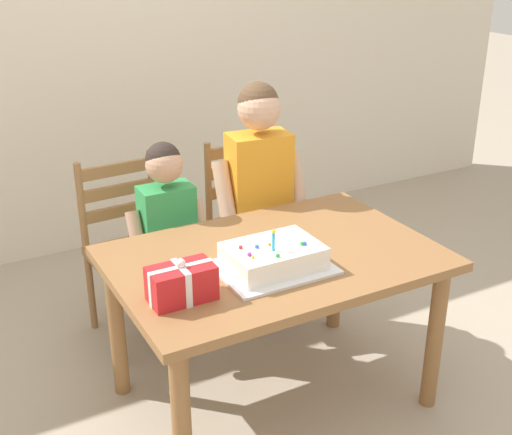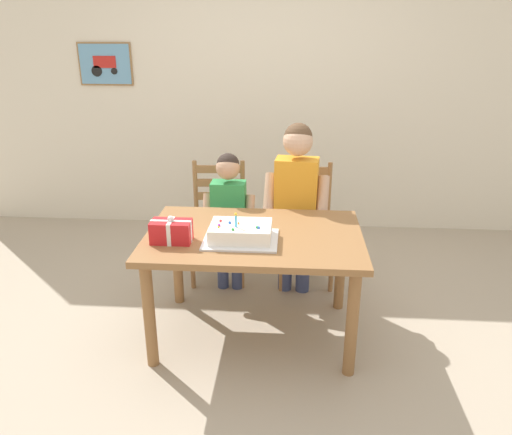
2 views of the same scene
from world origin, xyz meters
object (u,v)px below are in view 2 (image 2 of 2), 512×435
gift_box_red_large (171,231)px  child_older (296,193)px  chair_left (218,221)px  chair_right (305,223)px  dining_table (254,248)px  child_younger (229,209)px  birthday_cake (241,233)px

gift_box_red_large → child_older: (0.74, 0.76, 0.00)m
chair_left → chair_right: bearing=0.0°
dining_table → child_older: child_older is taller
dining_table → chair_right: chair_right is taller
gift_box_red_large → child_younger: size_ratio=0.23×
gift_box_red_large → child_younger: child_younger is taller
chair_left → child_younger: (0.11, -0.22, 0.18)m
child_younger → chair_right: bearing=20.9°
birthday_cake → gift_box_red_large: size_ratio=1.82×
gift_box_red_large → birthday_cake: bearing=6.6°
gift_box_red_large → chair_left: (0.13, 0.98, -0.32)m
gift_box_red_large → child_older: child_older is taller
chair_left → chair_right: same height
child_older → child_younger: bearing=179.9°
dining_table → child_younger: child_younger is taller
dining_table → child_older: 0.68m
chair_left → child_older: 0.72m
gift_box_red_large → chair_left: chair_left is taller
child_younger → birthday_cake: bearing=-77.1°
child_older → child_younger: (-0.49, 0.00, -0.14)m
birthday_cake → child_younger: child_younger is taller
dining_table → birthday_cake: 0.20m
dining_table → child_younger: (-0.23, 0.60, 0.03)m
chair_left → gift_box_red_large: bearing=-97.5°
chair_left → child_older: bearing=-20.0°
child_older → child_younger: 0.51m
chair_right → child_younger: 0.64m
gift_box_red_large → chair_right: size_ratio=0.26×
birthday_cake → child_older: bearing=65.2°
dining_table → birthday_cake: size_ratio=3.02×
chair_left → child_younger: bearing=-62.8°
child_younger → dining_table: bearing=-68.9°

